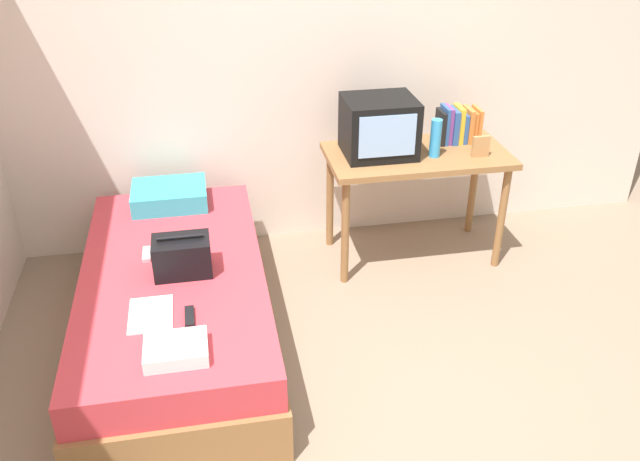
% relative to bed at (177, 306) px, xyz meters
% --- Properties ---
extents(ground_plane, '(8.00, 8.00, 0.00)m').
position_rel_bed_xyz_m(ground_plane, '(0.91, -0.86, -0.23)').
color(ground_plane, '#84705B').
extents(wall_back, '(5.20, 0.10, 2.60)m').
position_rel_bed_xyz_m(wall_back, '(0.91, 1.14, 1.07)').
color(wall_back, beige).
rests_on(wall_back, ground).
extents(bed, '(1.00, 2.00, 0.48)m').
position_rel_bed_xyz_m(bed, '(0.00, 0.00, 0.00)').
color(bed, olive).
rests_on(bed, ground).
extents(desk, '(1.16, 0.60, 0.76)m').
position_rel_bed_xyz_m(desk, '(1.57, 0.65, 0.43)').
color(desk, olive).
rests_on(desk, ground).
extents(tv, '(0.44, 0.39, 0.36)m').
position_rel_bed_xyz_m(tv, '(1.32, 0.69, 0.70)').
color(tv, black).
rests_on(tv, desk).
extents(water_bottle, '(0.07, 0.07, 0.24)m').
position_rel_bed_xyz_m(water_bottle, '(1.65, 0.57, 0.65)').
color(water_bottle, '#3399DB').
rests_on(water_bottle, desk).
extents(book_row, '(0.27, 0.16, 0.24)m').
position_rel_bed_xyz_m(book_row, '(1.88, 0.79, 0.64)').
color(book_row, black).
rests_on(book_row, desk).
extents(picture_frame, '(0.11, 0.02, 0.14)m').
position_rel_bed_xyz_m(picture_frame, '(1.93, 0.52, 0.59)').
color(picture_frame, '#B27F4C').
rests_on(picture_frame, desk).
extents(pillow, '(0.46, 0.36, 0.12)m').
position_rel_bed_xyz_m(pillow, '(-0.01, 0.78, 0.30)').
color(pillow, '#33A8B7').
rests_on(pillow, bed).
extents(handbag, '(0.30, 0.20, 0.22)m').
position_rel_bed_xyz_m(handbag, '(0.06, -0.04, 0.34)').
color(handbag, black).
rests_on(handbag, bed).
extents(magazine, '(0.21, 0.29, 0.01)m').
position_rel_bed_xyz_m(magazine, '(-0.10, -0.40, 0.25)').
color(magazine, white).
rests_on(magazine, bed).
extents(remote_dark, '(0.04, 0.16, 0.02)m').
position_rel_bed_xyz_m(remote_dark, '(0.09, -0.46, 0.25)').
color(remote_dark, black).
rests_on(remote_dark, bed).
extents(remote_silver, '(0.04, 0.14, 0.02)m').
position_rel_bed_xyz_m(remote_silver, '(-0.14, 0.16, 0.25)').
color(remote_silver, '#B7B7BC').
rests_on(remote_silver, bed).
extents(folded_towel, '(0.28, 0.22, 0.07)m').
position_rel_bed_xyz_m(folded_towel, '(0.02, -0.73, 0.28)').
color(folded_towel, white).
rests_on(folded_towel, bed).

